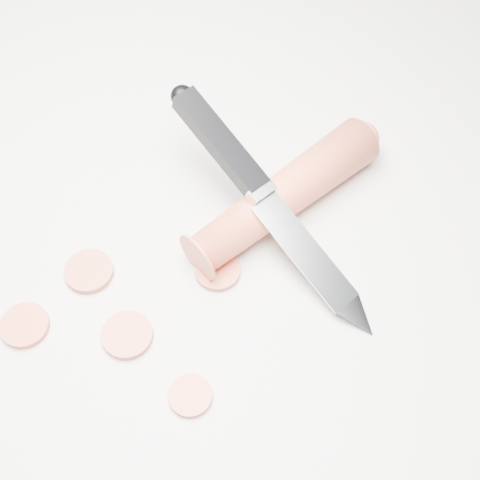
% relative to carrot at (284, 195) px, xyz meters
% --- Properties ---
extents(ground, '(2.40, 2.40, 0.00)m').
position_rel_carrot_xyz_m(ground, '(-0.06, -0.06, -0.02)').
color(ground, beige).
rests_on(ground, ground).
extents(carrot, '(0.12, 0.17, 0.04)m').
position_rel_carrot_xyz_m(carrot, '(0.00, 0.00, 0.00)').
color(carrot, '#CC4B2C').
rests_on(carrot, ground).
extents(carrot_slice_0, '(0.04, 0.04, 0.01)m').
position_rel_carrot_xyz_m(carrot_slice_0, '(-0.03, -0.07, -0.02)').
color(carrot_slice_0, '#C94F32').
rests_on(carrot_slice_0, ground).
extents(carrot_slice_1, '(0.03, 0.03, 0.01)m').
position_rel_carrot_xyz_m(carrot_slice_1, '(-0.01, -0.17, -0.02)').
color(carrot_slice_1, '#C94F32').
rests_on(carrot_slice_1, ground).
extents(carrot_slice_2, '(0.04, 0.04, 0.01)m').
position_rel_carrot_xyz_m(carrot_slice_2, '(-0.12, -0.11, -0.02)').
color(carrot_slice_2, '#C94F32').
rests_on(carrot_slice_2, ground).
extents(carrot_slice_3, '(0.04, 0.04, 0.01)m').
position_rel_carrot_xyz_m(carrot_slice_3, '(-0.15, -0.16, -0.02)').
color(carrot_slice_3, '#C94F32').
rests_on(carrot_slice_3, ground).
extents(carrot_slice_4, '(0.04, 0.04, 0.01)m').
position_rel_carrot_xyz_m(carrot_slice_4, '(-0.07, -0.15, -0.02)').
color(carrot_slice_4, '#C94F32').
rests_on(carrot_slice_4, ground).
extents(kitchen_knife, '(0.22, 0.14, 0.08)m').
position_rel_carrot_xyz_m(kitchen_knife, '(-0.00, -0.03, 0.02)').
color(kitchen_knife, silver).
rests_on(kitchen_knife, ground).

